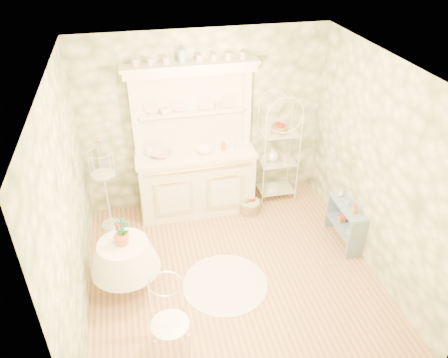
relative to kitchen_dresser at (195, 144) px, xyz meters
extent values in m
plane|color=tan|center=(0.20, -1.52, -1.15)|extent=(3.60, 3.60, 0.00)
plane|color=white|center=(0.20, -1.52, 1.56)|extent=(3.60, 3.60, 0.00)
plane|color=#F0E3C5|center=(-1.60, -1.52, 0.21)|extent=(3.60, 3.60, 0.00)
plane|color=#F0E3C5|center=(2.00, -1.52, 0.21)|extent=(3.60, 3.60, 0.00)
plane|color=#F0E3C5|center=(0.20, 0.28, 0.21)|extent=(3.60, 3.60, 0.00)
plane|color=#F0E3C5|center=(0.20, -3.32, 0.21)|extent=(3.60, 3.60, 0.00)
cube|color=white|center=(0.00, 0.00, 0.00)|extent=(1.87, 0.61, 2.29)
cube|color=white|center=(1.30, 0.07, -0.27)|extent=(0.54, 0.39, 1.75)
cube|color=#728BAB|center=(1.88, -1.23, -0.84)|extent=(0.31, 0.72, 0.61)
cylinder|color=white|center=(-1.12, -1.46, -0.81)|extent=(0.79, 0.79, 0.67)
cube|color=white|center=(-0.70, -2.52, -0.72)|extent=(0.42, 0.42, 0.86)
cube|color=white|center=(-1.32, -0.16, -0.39)|extent=(0.38, 0.38, 1.50)
cylinder|color=#977448|center=(0.78, -0.25, -1.04)|extent=(0.39, 0.39, 0.20)
cylinder|color=white|center=(0.07, -1.68, -1.14)|extent=(1.11, 1.11, 0.01)
imported|color=white|center=(-0.49, -0.02, -0.13)|extent=(0.37, 0.37, 0.07)
imported|color=white|center=(0.13, -0.03, -0.13)|extent=(0.30, 0.30, 0.07)
imported|color=white|center=(-0.39, 0.15, 0.47)|extent=(0.15, 0.15, 0.09)
imported|color=white|center=(0.37, 0.16, 0.47)|extent=(0.11, 0.11, 0.10)
imported|color=#3F7238|center=(-1.10, -1.46, -0.30)|extent=(0.20, 0.16, 0.33)
imported|color=#B85A2D|center=(1.88, -1.40, -0.46)|extent=(0.08, 0.08, 0.17)
imported|color=#77A7BF|center=(1.88, -1.21, -0.49)|extent=(0.05, 0.05, 0.09)
imported|color=silver|center=(1.88, -0.98, -0.50)|extent=(0.08, 0.08, 0.10)
camera|label=1|loc=(-0.82, -5.53, 2.92)|focal=35.00mm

